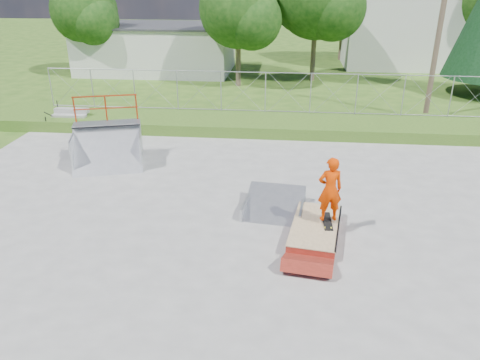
% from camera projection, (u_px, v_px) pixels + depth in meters
% --- Properties ---
extents(ground, '(120.00, 120.00, 0.00)m').
position_uv_depth(ground, '(243.00, 243.00, 11.86)').
color(ground, '#2D5117').
rests_on(ground, ground).
extents(concrete_pad, '(20.00, 16.00, 0.04)m').
position_uv_depth(concrete_pad, '(243.00, 243.00, 11.85)').
color(concrete_pad, gray).
rests_on(concrete_pad, ground).
extents(grass_berm, '(24.00, 3.00, 0.50)m').
position_uv_depth(grass_berm, '(264.00, 124.00, 20.40)').
color(grass_berm, '#2D5117').
rests_on(grass_berm, ground).
extents(grind_box, '(1.53, 2.58, 0.36)m').
position_uv_depth(grind_box, '(315.00, 231.00, 12.09)').
color(grind_box, maroon).
rests_on(grind_box, concrete_pad).
extents(quarter_pipe, '(2.78, 2.54, 2.32)m').
position_uv_depth(quarter_pipe, '(106.00, 135.00, 16.10)').
color(quarter_pipe, '#A0A2A7').
rests_on(quarter_pipe, concrete_pad).
extents(flat_bank_ramp, '(1.83, 1.92, 0.50)m').
position_uv_depth(flat_bank_ramp, '(274.00, 205.00, 13.28)').
color(flat_bank_ramp, '#A0A2A7').
rests_on(flat_bank_ramp, concrete_pad).
extents(skateboard, '(0.27, 0.81, 0.13)m').
position_uv_depth(skateboard, '(327.00, 222.00, 12.06)').
color(skateboard, black).
rests_on(skateboard, grind_box).
extents(skater, '(0.69, 0.52, 1.70)m').
position_uv_depth(skater, '(330.00, 192.00, 11.71)').
color(skater, '#DA3300').
rests_on(skater, grind_box).
extents(concrete_stairs, '(1.50, 1.60, 0.80)m').
position_uv_depth(concrete_stairs, '(68.00, 120.00, 20.39)').
color(concrete_stairs, gray).
rests_on(concrete_stairs, ground).
extents(chain_link_fence, '(20.00, 0.06, 1.80)m').
position_uv_depth(chain_link_fence, '(265.00, 92.00, 20.84)').
color(chain_link_fence, '#9D9EA4').
rests_on(chain_link_fence, grass_berm).
extents(utility_building_flat, '(10.00, 6.00, 3.00)m').
position_uv_depth(utility_building_flat, '(157.00, 49.00, 31.99)').
color(utility_building_flat, beige).
rests_on(utility_building_flat, ground).
extents(gable_house, '(8.40, 6.08, 8.94)m').
position_uv_depth(gable_house, '(404.00, 10.00, 33.11)').
color(gable_house, beige).
rests_on(gable_house, ground).
extents(utility_pole, '(0.24, 0.24, 8.00)m').
position_uv_depth(utility_pole, '(440.00, 30.00, 20.45)').
color(utility_pole, brown).
rests_on(utility_pole, ground).
extents(tree_left_near, '(4.76, 4.48, 6.65)m').
position_uv_depth(tree_left_near, '(242.00, 12.00, 26.51)').
color(tree_left_near, brown).
rests_on(tree_left_near, ground).
extents(tree_left_far, '(4.42, 4.16, 6.18)m').
position_uv_depth(tree_left_far, '(87.00, 13.00, 29.39)').
color(tree_left_far, brown).
rests_on(tree_left_far, ground).
extents(tree_back_mid, '(4.08, 3.84, 5.70)m').
position_uv_depth(tree_back_mid, '(347.00, 11.00, 35.23)').
color(tree_back_mid, brown).
rests_on(tree_back_mid, ground).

